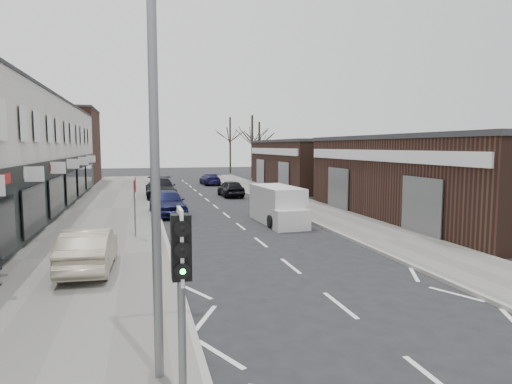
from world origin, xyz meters
TOP-DOWN VIEW (x-y plane):
  - ground at (0.00, 0.00)m, footprint 160.00×160.00m
  - pavement_left at (-6.75, 22.00)m, footprint 5.50×64.00m
  - pavement_right at (5.75, 22.00)m, footprint 3.50×64.00m
  - brick_block_far at (-13.50, 45.00)m, footprint 8.00×10.00m
  - right_unit_near at (12.50, 14.00)m, footprint 10.00×18.00m
  - right_unit_far at (12.50, 34.00)m, footprint 10.00×16.00m
  - tree_far_a at (9.00, 48.00)m, footprint 3.60×3.60m
  - tree_far_b at (11.50, 54.00)m, footprint 3.60×3.60m
  - tree_far_c at (8.50, 60.00)m, footprint 3.60×3.60m
  - traffic_light at (-4.40, -2.02)m, footprint 0.28×0.60m
  - street_lamp at (-4.53, -0.80)m, footprint 2.23×0.22m
  - warning_sign at (-5.16, 12.00)m, footprint 0.12×0.80m
  - white_van at (2.18, 14.56)m, footprint 2.03×5.13m
  - sedan_on_pavement at (-6.60, 6.67)m, footprint 1.59×4.21m
  - parked_car_left_a at (-3.40, 18.74)m, footprint 2.23×4.73m
  - parked_car_left_b at (-3.40, 27.83)m, footprint 2.28×5.56m
  - parked_car_right_a at (3.50, 19.25)m, footprint 1.90×4.62m
  - parked_car_right_b at (2.20, 27.74)m, footprint 1.77×4.07m
  - parked_car_right_c at (2.27, 39.53)m, footprint 1.93×4.30m

SIDE VIEW (x-z plane):
  - ground at x=0.00m, z-range 0.00..0.00m
  - tree_far_a at x=9.00m, z-range -4.00..4.00m
  - tree_far_b at x=11.50m, z-range -3.75..3.75m
  - tree_far_c at x=8.50m, z-range -4.25..4.25m
  - pavement_left at x=-6.75m, z-range 0.00..0.12m
  - pavement_right at x=5.75m, z-range 0.00..0.12m
  - parked_car_right_c at x=2.27m, z-range 0.00..1.22m
  - parked_car_right_b at x=2.20m, z-range 0.00..1.37m
  - parked_car_right_a at x=3.50m, z-range 0.00..1.49m
  - parked_car_left_a at x=-3.40m, z-range 0.00..1.57m
  - sedan_on_pavement at x=-6.60m, z-range 0.12..1.49m
  - parked_car_left_b at x=-3.40m, z-range 0.00..1.61m
  - white_van at x=2.18m, z-range -0.05..1.91m
  - warning_sign at x=-5.16m, z-range 0.85..3.55m
  - right_unit_near at x=12.50m, z-range 0.00..4.50m
  - right_unit_far at x=12.50m, z-range 0.00..4.50m
  - traffic_light at x=-4.40m, z-range 0.86..3.96m
  - brick_block_far at x=-13.50m, z-range 0.00..8.00m
  - street_lamp at x=-4.53m, z-range 0.62..8.62m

